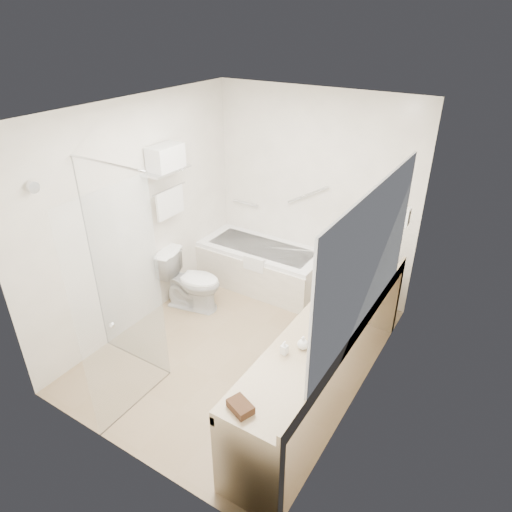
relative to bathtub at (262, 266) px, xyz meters
The scene contains 25 objects.
floor 1.36m from the bathtub, 68.05° to the right, with size 3.20×3.20×0.00m, color #99805E.
ceiling 2.59m from the bathtub, 68.05° to the right, with size 2.60×3.20×0.10m, color white.
wall_back 1.15m from the bathtub, 35.84° to the left, with size 2.60×0.10×2.50m, color white.
wall_front 3.04m from the bathtub, 80.02° to the right, with size 2.60×0.10×2.50m, color white.
wall_left 1.77m from the bathtub, 122.86° to the right, with size 0.10×3.20×2.50m, color white.
wall_right 2.39m from the bathtub, 34.55° to the right, with size 0.10×3.20×2.50m, color white.
bathtub is the anchor object (origin of this frame).
grab_bar_short 0.87m from the bathtub, 144.55° to the left, with size 0.03×0.03×0.40m, color silver.
grab_bar_long 1.12m from the bathtub, 35.51° to the left, with size 0.03×0.03×0.60m, color silver.
shower_enclosure 2.31m from the bathtub, 93.47° to the right, with size 0.96×0.91×2.11m.
towel_shelf 1.85m from the bathtub, 127.02° to the right, with size 0.24×0.55×0.81m.
vanity_counter 2.09m from the bathtub, 42.35° to the right, with size 0.55×2.70×0.95m.
sink 1.92m from the bathtub, 32.47° to the right, with size 0.40×0.52×0.14m, color white.
faucet 2.07m from the bathtub, 30.20° to the right, with size 0.03×0.03×0.14m, color silver.
mirror 2.60m from the bathtub, 37.82° to the right, with size 0.02×2.00×1.20m, color #A9ADB5.
hairdryer_unit 2.12m from the bathtub, ahead, with size 0.08×0.10×0.18m, color white.
toilet 1.00m from the bathtub, 116.99° to the right, with size 0.41×0.74×0.72m, color white.
amenity_basket 3.03m from the bathtub, 61.47° to the right, with size 0.18×0.12×0.06m, color #3F2416.
soap_bottle_a 2.47m from the bathtub, 54.49° to the right, with size 0.05×0.12×0.05m, color white.
soap_bottle_b 2.43m from the bathtub, 50.70° to the right, with size 0.09×0.11×0.09m, color white.
water_bottle_left 1.90m from the bathtub, 27.24° to the right, with size 0.06×0.06×0.19m.
water_bottle_mid 1.76m from the bathtub, 17.61° to the right, with size 0.06×0.06×0.20m.
water_bottle_right 1.76m from the bathtub, 27.42° to the right, with size 0.07×0.07×0.21m.
drinking_glass_near 1.88m from the bathtub, 36.22° to the right, with size 0.08×0.08×0.10m, color silver.
drinking_glass_far 1.95m from the bathtub, 36.42° to the right, with size 0.07×0.07×0.08m, color silver.
Camera 1 is at (2.18, -3.19, 3.24)m, focal length 32.00 mm.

